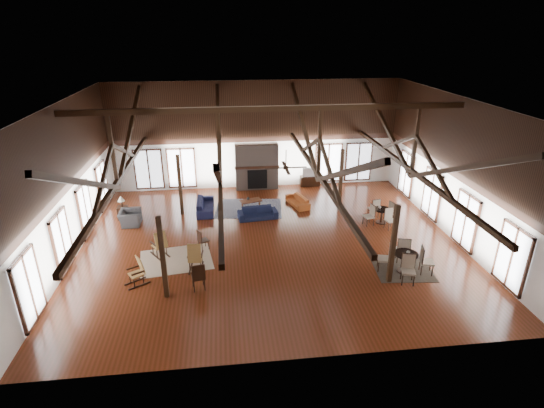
{
  "coord_description": "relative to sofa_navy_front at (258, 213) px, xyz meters",
  "views": [
    {
      "loc": [
        -1.81,
        -16.16,
        8.71
      ],
      "look_at": [
        0.2,
        1.0,
        1.38
      ],
      "focal_mm": 28.0,
      "sensor_mm": 36.0,
      "label": 1
    }
  ],
  "objects": [
    {
      "name": "coffee_table",
      "position": [
        -0.24,
        1.38,
        0.07
      ],
      "size": [
        1.17,
        0.82,
        0.41
      ],
      "rotation": [
        0.0,
        0.0,
        0.29
      ],
      "color": "brown",
      "rests_on": "floor"
    },
    {
      "name": "sofa_orange",
      "position": [
        2.2,
        1.37,
        -0.03
      ],
      "size": [
        1.81,
        1.1,
        0.5
      ],
      "primitive_type": "imported",
      "rotation": [
        0.0,
        0.0,
        -1.3
      ],
      "color": "#A54E20",
      "rests_on": "floor"
    },
    {
      "name": "cafe_table_far",
      "position": [
        5.79,
        -1.17,
        0.21
      ],
      "size": [
        1.91,
        1.91,
        0.98
      ],
      "rotation": [
        0.0,
        0.0,
        0.23
      ],
      "color": "black",
      "rests_on": "floor"
    },
    {
      "name": "roof_truss",
      "position": [
        0.31,
        -2.53,
        3.75
      ],
      "size": [
        15.6,
        14.07,
        3.14
      ],
      "color": "black",
      "rests_on": "wall_back"
    },
    {
      "name": "side_chair_a",
      "position": [
        -2.59,
        -2.84,
        0.25
      ],
      "size": [
        0.52,
        0.52,
        0.91
      ],
      "rotation": [
        0.0,
        0.0,
        -1.06
      ],
      "color": "black",
      "rests_on": "floor"
    },
    {
      "name": "wall_front",
      "position": [
        0.31,
        -9.53,
        2.72
      ],
      "size": [
        16.0,
        0.02,
        6.0
      ],
      "primitive_type": "cube",
      "color": "white",
      "rests_on": "floor"
    },
    {
      "name": "wall_back",
      "position": [
        0.31,
        4.47,
        2.72
      ],
      "size": [
        16.0,
        0.02,
        6.0
      ],
      "primitive_type": "cube",
      "color": "white",
      "rests_on": "floor"
    },
    {
      "name": "ceiling_fan",
      "position": [
        0.81,
        -3.53,
        3.46
      ],
      "size": [
        1.6,
        1.6,
        0.75
      ],
      "color": "black",
      "rests_on": "roof_truss"
    },
    {
      "name": "post_grid",
      "position": [
        0.31,
        -2.53,
        1.25
      ],
      "size": [
        8.16,
        7.16,
        3.05
      ],
      "color": "black",
      "rests_on": "floor"
    },
    {
      "name": "vase",
      "position": [
        -0.37,
        1.45,
        0.22
      ],
      "size": [
        0.19,
        0.19,
        0.17
      ],
      "primitive_type": "imported",
      "rotation": [
        0.0,
        0.0,
        0.15
      ],
      "color": "#B2B2B2",
      "rests_on": "coffee_table"
    },
    {
      "name": "rocking_chair_b",
      "position": [
        -2.77,
        -4.42,
        0.27
      ],
      "size": [
        0.56,
        0.94,
        1.16
      ],
      "rotation": [
        0.0,
        0.0,
        -0.1
      ],
      "color": "olive",
      "rests_on": "floor"
    },
    {
      "name": "cafe_table_near",
      "position": [
        5.14,
        -5.46,
        0.27
      ],
      "size": [
        2.13,
        2.13,
        1.09
      ],
      "rotation": [
        0.0,
        0.0,
        -0.27
      ],
      "color": "black",
      "rests_on": "floor"
    },
    {
      "name": "armchair",
      "position": [
        -6.02,
        0.04,
        0.06
      ],
      "size": [
        1.06,
        0.93,
        0.68
      ],
      "primitive_type": "imported",
      "rotation": [
        0.0,
        0.0,
        1.58
      ],
      "color": "#313134",
      "rests_on": "floor"
    },
    {
      "name": "television",
      "position": [
        3.43,
        4.22,
        0.57
      ],
      "size": [
        0.95,
        0.18,
        0.55
      ],
      "primitive_type": "imported",
      "rotation": [
        0.0,
        0.0,
        0.06
      ],
      "color": "#B2B2B2",
      "rests_on": "tv_console"
    },
    {
      "name": "sofa_navy_left",
      "position": [
        -2.55,
        1.17,
        0.03
      ],
      "size": [
        2.09,
        0.82,
        0.61
      ],
      "primitive_type": "imported",
      "rotation": [
        0.0,
        0.0,
        1.57
      ],
      "color": "black",
      "rests_on": "floor"
    },
    {
      "name": "rocking_chair_a",
      "position": [
        -4.23,
        -3.18,
        0.25
      ],
      "size": [
        0.87,
        0.99,
        1.13
      ],
      "rotation": [
        0.0,
        0.0,
        0.58
      ],
      "color": "olive",
      "rests_on": "floor"
    },
    {
      "name": "ceiling",
      "position": [
        0.31,
        -2.53,
        5.72
      ],
      "size": [
        16.0,
        14.0,
        0.02
      ],
      "primitive_type": "cube",
      "color": "black",
      "rests_on": "wall_back"
    },
    {
      "name": "sofa_navy_front",
      "position": [
        0.0,
        0.0,
        0.0
      ],
      "size": [
        1.97,
        0.95,
        0.55
      ],
      "primitive_type": "imported",
      "rotation": [
        0.0,
        0.0,
        0.11
      ],
      "color": "black",
      "rests_on": "floor"
    },
    {
      "name": "fireplace",
      "position": [
        0.31,
        4.14,
        1.01
      ],
      "size": [
        2.5,
        0.69,
        2.6
      ],
      "color": "#76645A",
      "rests_on": "floor"
    },
    {
      "name": "cup_near",
      "position": [
        5.19,
        -5.49,
        0.56
      ],
      "size": [
        0.17,
        0.17,
        0.11
      ],
      "primitive_type": "imported",
      "rotation": [
        0.0,
        0.0,
        -0.34
      ],
      "color": "#B2B2B2",
      "rests_on": "cafe_table_near"
    },
    {
      "name": "wall_left",
      "position": [
        -7.69,
        -2.53,
        2.72
      ],
      "size": [
        0.02,
        14.0,
        6.0
      ],
      "primitive_type": "cube",
      "color": "white",
      "rests_on": "floor"
    },
    {
      "name": "rug_tan",
      "position": [
        -3.6,
        -3.56,
        -0.27
      ],
      "size": [
        3.08,
        2.58,
        0.01
      ],
      "primitive_type": "cube",
      "rotation": [
        0.0,
        0.0,
        0.15
      ],
      "color": "tan",
      "rests_on": "floor"
    },
    {
      "name": "rug_navy",
      "position": [
        -0.35,
        1.28,
        -0.27
      ],
      "size": [
        3.57,
        2.84,
        0.01
      ],
      "primitive_type": "cube",
      "rotation": [
        0.0,
        0.0,
        -0.11
      ],
      "color": "#1A224A",
      "rests_on": "floor"
    },
    {
      "name": "wall_right",
      "position": [
        8.31,
        -2.53,
        2.72
      ],
      "size": [
        0.02,
        14.0,
        6.0
      ],
      "primitive_type": "cube",
      "color": "white",
      "rests_on": "floor"
    },
    {
      "name": "cup_far",
      "position": [
        5.7,
        -1.07,
        0.48
      ],
      "size": [
        0.17,
        0.17,
        0.1
      ],
      "primitive_type": "imported",
      "rotation": [
        0.0,
        0.0,
        0.43
      ],
      "color": "#B2B2B2",
      "rests_on": "cafe_table_far"
    },
    {
      "name": "side_chair_b",
      "position": [
        -2.58,
        -5.8,
        0.35
      ],
      "size": [
        0.53,
        0.53,
        1.08
      ],
      "rotation": [
        0.0,
        0.0,
        0.19
      ],
      "color": "black",
      "rests_on": "floor"
    },
    {
      "name": "side_table_lamp",
      "position": [
        -6.48,
        0.74,
        0.17
      ],
      "size": [
        0.47,
        0.47,
        1.19
      ],
      "color": "black",
      "rests_on": "floor"
    },
    {
      "name": "floor",
      "position": [
        0.31,
        -2.53,
        -0.28
      ],
      "size": [
        16.0,
        16.0,
        0.0
      ],
      "primitive_type": "plane",
      "color": "#5A2213",
      "rests_on": "ground"
    },
    {
      "name": "tv_console",
      "position": [
        3.43,
        4.22,
        0.01
      ],
      "size": [
        1.14,
        0.43,
        0.57
      ],
      "primitive_type": "cube",
      "color": "black",
      "rests_on": "floor"
    },
    {
      "name": "rocking_chair_c",
      "position": [
        -4.76,
        -5.09,
        0.22
      ],
      "size": [
        0.93,
        0.8,
        1.06
      ],
      "rotation": [
        0.0,
        0.0,
        2.13
      ],
      "color": "olive",
      "rests_on": "floor"
    },
    {
      "name": "rug_dark",
      "position": [
        5.16,
        -5.27,
        -0.27
      ],
      "size": [
        2.32,
        2.14,
        0.01
      ],
      "primitive_type": "cube",
      "rotation": [
        0.0,
        0.0,
        -0.09
      ],
      "color": "black",
      "rests_on": "floor"
    }
  ]
}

